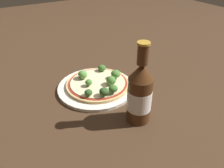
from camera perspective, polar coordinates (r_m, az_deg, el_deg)
The scene contains 12 objects.
ground_plane at distance 0.83m, azimuth -3.29°, elevation -0.49°, with size 3.00×3.00×0.00m, color #3D2819.
plate at distance 0.81m, azimuth -4.21°, elevation -0.86°, with size 0.28×0.28×0.01m.
pizza at distance 0.81m, azimuth -3.73°, elevation 0.10°, with size 0.23×0.23×0.01m.
broccoli_floret_0 at distance 0.81m, azimuth 0.96°, elevation 2.68°, with size 0.04×0.04×0.03m.
broccoli_floret_1 at distance 0.73m, azimuth 0.44°, elevation -1.19°, with size 0.03×0.03×0.03m.
broccoli_floret_2 at distance 0.78m, azimuth -0.24°, elevation 0.90°, with size 0.03×0.03×0.03m.
broccoli_floret_3 at distance 0.73m, azimuth -6.18°, elevation -2.23°, with size 0.03×0.03×0.02m.
broccoli_floret_4 at distance 0.82m, azimuth -7.66°, elevation 2.47°, with size 0.03×0.03×0.03m.
broccoli_floret_5 at distance 0.72m, azimuth -2.11°, elevation -1.95°, with size 0.03×0.03×0.03m.
broccoli_floret_6 at distance 0.87m, azimuth -2.65°, elevation 4.23°, with size 0.03×0.03×0.02m.
broccoli_floret_7 at distance 0.77m, azimuth -6.11°, elevation 0.43°, with size 0.03×0.03×0.03m.
beer_bottle at distance 0.63m, azimuth 7.24°, elevation -2.48°, with size 0.07×0.07×0.25m.
Camera 1 is at (0.62, -0.32, 0.45)m, focal length 35.00 mm.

